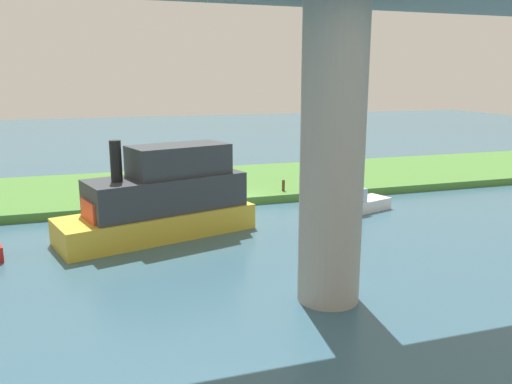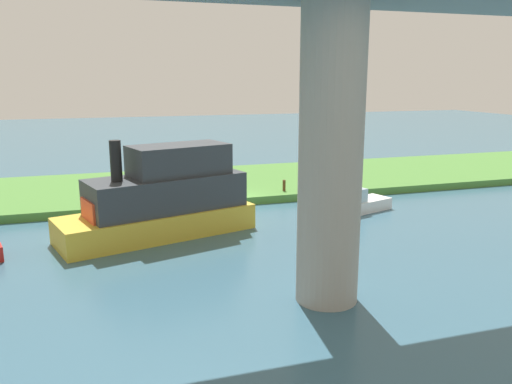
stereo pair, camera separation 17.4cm
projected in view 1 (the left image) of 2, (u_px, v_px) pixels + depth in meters
ground_plane at (236, 206)px, 32.23m from camera, size 160.00×160.00×0.00m
grassy_bank at (214, 184)px, 37.75m from camera, size 80.00×12.00×0.50m
bridge_pylon at (332, 159)px, 17.59m from camera, size 2.22×2.22×10.35m
person_on_bank at (145, 187)px, 32.14m from camera, size 0.38×0.38×1.39m
mooring_post at (283, 185)px, 34.26m from camera, size 0.20×0.20×0.74m
motorboat_white at (163, 199)px, 26.00m from camera, size 10.35×5.87×5.02m
houseboat_blue at (355, 203)px, 30.78m from camera, size 4.76×2.91×1.50m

